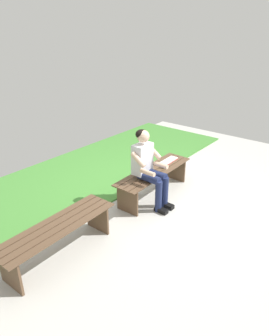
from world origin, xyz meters
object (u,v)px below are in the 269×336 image
object	(u,v)px
apple	(163,166)
book_open	(169,161)
bench_near	(154,176)
bench_far	(58,233)
person_seated	(148,165)

from	to	relation	value
apple	book_open	world-z (taller)	apple
bench_near	bench_far	xyz separation A→B (m)	(2.07, 0.00, -0.00)
person_seated	bench_near	bearing A→B (deg)	-162.00
bench_far	apple	distance (m)	2.26
person_seated	apple	world-z (taller)	person_seated
bench_near	book_open	bearing A→B (deg)	-176.60
person_seated	book_open	size ratio (longest dim) A/B	3.06
bench_far	book_open	bearing A→B (deg)	-179.33
bench_near	person_seated	xyz separation A→B (m)	(0.31, 0.10, 0.35)
bench_far	person_seated	bearing A→B (deg)	176.69
bench_near	apple	size ratio (longest dim) A/B	23.11
bench_far	book_open	xyz separation A→B (m)	(-2.58, -0.03, 0.12)
bench_near	apple	xyz separation A→B (m)	(-0.19, 0.06, 0.15)
apple	person_seated	bearing A→B (deg)	5.17
bench_near	book_open	world-z (taller)	book_open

